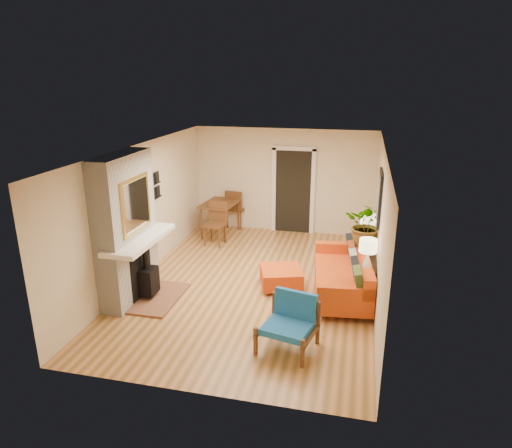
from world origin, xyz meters
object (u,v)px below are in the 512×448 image
object	(u,v)px
sofa	(346,275)
blue_chair	(290,319)
dining_table	(223,209)
lamp_near	(368,251)
lamp_far	(368,224)
ottoman	(281,277)
houseplant	(368,225)
console_table	(366,260)

from	to	relation	value
sofa	blue_chair	xyz separation A→B (m)	(-0.72, -1.90, 0.06)
blue_chair	dining_table	world-z (taller)	dining_table
lamp_near	lamp_far	size ratio (longest dim) A/B	1.00
blue_chair	lamp_near	size ratio (longest dim) A/B	1.68
blue_chair	lamp_far	xyz separation A→B (m)	(1.06, 2.85, 0.63)
ottoman	houseplant	world-z (taller)	houseplant
lamp_near	houseplant	xyz separation A→B (m)	(-0.01, 1.06, 0.11)
lamp_near	houseplant	bearing A→B (deg)	90.54
dining_table	sofa	bearing A→B (deg)	-39.53
blue_chair	dining_table	size ratio (longest dim) A/B	0.48
lamp_near	lamp_far	distance (m)	1.44
dining_table	lamp_near	world-z (taller)	lamp_near
sofa	console_table	xyz separation A→B (m)	(0.34, 0.29, 0.20)
lamp_far	sofa	bearing A→B (deg)	-109.45
dining_table	lamp_far	xyz separation A→B (m)	(3.46, -1.62, 0.40)
lamp_near	console_table	bearing A→B (deg)	90.00
dining_table	houseplant	distance (m)	4.02
blue_chair	dining_table	xyz separation A→B (m)	(-2.40, 4.47, 0.23)
dining_table	lamp_near	size ratio (longest dim) A/B	3.53
lamp_near	dining_table	bearing A→B (deg)	138.48
sofa	dining_table	bearing A→B (deg)	140.47
ottoman	sofa	bearing A→B (deg)	0.68
blue_chair	sofa	bearing A→B (deg)	69.13
sofa	ottoman	world-z (taller)	sofa
lamp_far	houseplant	xyz separation A→B (m)	(-0.01, -0.38, 0.11)
console_table	houseplant	distance (m)	0.66
dining_table	houseplant	size ratio (longest dim) A/B	2.12
ottoman	lamp_far	bearing A→B (deg)	32.27
lamp_near	houseplant	size ratio (longest dim) A/B	0.60
lamp_far	console_table	bearing A→B (deg)	-90.00
lamp_near	sofa	bearing A→B (deg)	124.68
sofa	lamp_near	world-z (taller)	lamp_near
console_table	lamp_near	distance (m)	0.92
blue_chair	ottoman	bearing A→B (deg)	104.06
sofa	houseplant	world-z (taller)	houseplant
blue_chair	console_table	distance (m)	2.43
dining_table	lamp_far	bearing A→B (deg)	-25.16
ottoman	dining_table	size ratio (longest dim) A/B	0.49
lamp_near	blue_chair	bearing A→B (deg)	-126.91
ottoman	dining_table	xyz separation A→B (m)	(-1.93, 2.59, 0.45)
dining_table	lamp_far	distance (m)	3.84
houseplant	sofa	bearing A→B (deg)	-119.66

